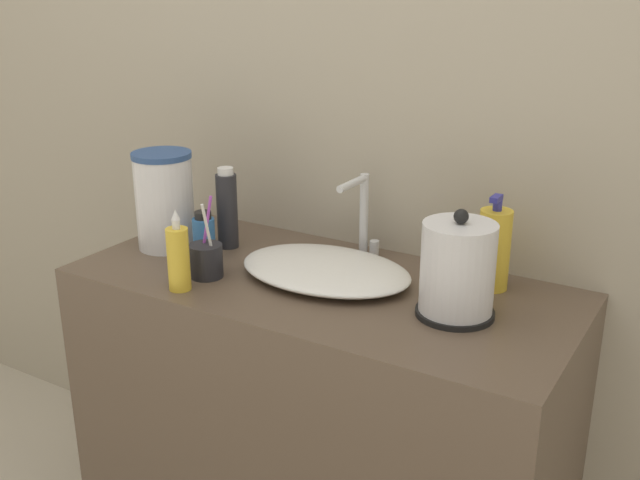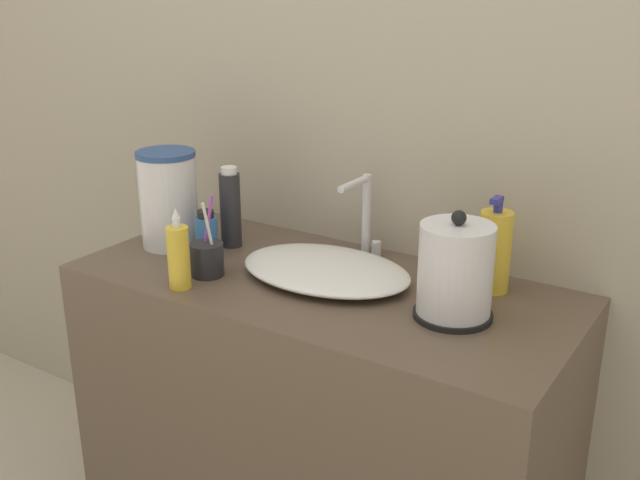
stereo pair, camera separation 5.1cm
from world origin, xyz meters
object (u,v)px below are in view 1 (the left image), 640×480
object	(u,v)px
lotion_bottle	(494,249)
shampoo_bottle	(178,258)
electric_kettle	(457,273)
faucet	(361,212)
water_pitcher	(165,200)
toothbrush_cup	(206,260)
hand_cream_bottle	(227,209)
mouthwash_bottle	(204,236)

from	to	relation	value
lotion_bottle	shampoo_bottle	xyz separation A→B (m)	(-0.59, -0.37, -0.02)
lotion_bottle	shampoo_bottle	world-z (taller)	lotion_bottle
electric_kettle	shampoo_bottle	size ratio (longest dim) A/B	1.23
faucet	lotion_bottle	world-z (taller)	lotion_bottle
water_pitcher	electric_kettle	bearing A→B (deg)	-0.35
toothbrush_cup	hand_cream_bottle	xyz separation A→B (m)	(-0.08, 0.19, 0.06)
faucet	hand_cream_bottle	world-z (taller)	hand_cream_bottle
mouthwash_bottle	hand_cream_bottle	size ratio (longest dim) A/B	0.56
toothbrush_cup	shampoo_bottle	world-z (taller)	toothbrush_cup
hand_cream_bottle	electric_kettle	bearing A→B (deg)	-7.52
shampoo_bottle	hand_cream_bottle	distance (m)	0.29
faucet	electric_kettle	xyz separation A→B (m)	(0.33, -0.20, -0.02)
faucet	electric_kettle	bearing A→B (deg)	-31.80
electric_kettle	shampoo_bottle	bearing A→B (deg)	-161.76
faucet	toothbrush_cup	world-z (taller)	faucet
toothbrush_cup	lotion_bottle	world-z (taller)	lotion_bottle
lotion_bottle	hand_cream_bottle	bearing A→B (deg)	-172.37
water_pitcher	shampoo_bottle	bearing A→B (deg)	-42.54
electric_kettle	hand_cream_bottle	size ratio (longest dim) A/B	1.10
toothbrush_cup	water_pitcher	size ratio (longest dim) A/B	0.77
mouthwash_bottle	hand_cream_bottle	distance (m)	0.10
lotion_bottle	water_pitcher	xyz separation A→B (m)	(-0.80, -0.17, 0.03)
shampoo_bottle	water_pitcher	xyz separation A→B (m)	(-0.21, 0.19, 0.05)
shampoo_bottle	mouthwash_bottle	world-z (taller)	shampoo_bottle
hand_cream_bottle	shampoo_bottle	bearing A→B (deg)	-74.33
faucet	mouthwash_bottle	size ratio (longest dim) A/B	1.77
faucet	water_pitcher	world-z (taller)	water_pitcher
electric_kettle	faucet	bearing A→B (deg)	148.20
faucet	electric_kettle	world-z (taller)	electric_kettle
faucet	hand_cream_bottle	distance (m)	0.34
mouthwash_bottle	water_pitcher	bearing A→B (deg)	177.63
toothbrush_cup	water_pitcher	distance (m)	0.25
lotion_bottle	hand_cream_bottle	xyz separation A→B (m)	(-0.67, -0.09, 0.01)
faucet	electric_kettle	size ratio (longest dim) A/B	0.90
faucet	mouthwash_bottle	bearing A→B (deg)	-148.19
electric_kettle	toothbrush_cup	xyz separation A→B (m)	(-0.57, -0.10, -0.05)
lotion_bottle	mouthwash_bottle	bearing A→B (deg)	-165.39
faucet	toothbrush_cup	xyz separation A→B (m)	(-0.24, -0.31, -0.07)
toothbrush_cup	lotion_bottle	bearing A→B (deg)	25.18
electric_kettle	mouthwash_bottle	xyz separation A→B (m)	(-0.66, -0.00, -0.04)
mouthwash_bottle	faucet	bearing A→B (deg)	31.81
hand_cream_bottle	water_pitcher	size ratio (longest dim) A/B	0.84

